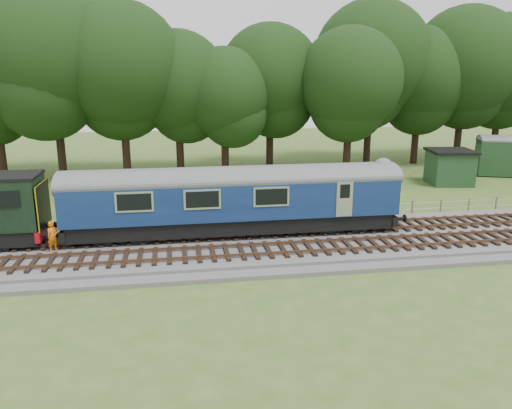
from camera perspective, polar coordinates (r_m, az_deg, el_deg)
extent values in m
plane|color=#3E5C22|center=(26.91, 2.28, -4.79)|extent=(120.00, 120.00, 0.00)
cube|color=#4C4C4F|center=(26.85, 2.29, -4.44)|extent=(70.00, 7.00, 0.35)
cube|color=brown|center=(27.39, 2.01, -3.36)|extent=(66.50, 0.07, 0.14)
cube|color=brown|center=(28.73, 1.45, -2.49)|extent=(66.50, 0.07, 0.14)
cube|color=brown|center=(24.61, 3.38, -5.47)|extent=(66.50, 0.07, 0.14)
cube|color=brown|center=(25.93, 2.68, -4.41)|extent=(66.50, 0.07, 0.14)
cube|color=black|center=(27.58, -2.49, -1.99)|extent=(17.46, 2.52, 0.85)
cube|color=navy|center=(27.21, -2.53, 0.89)|extent=(18.00, 2.80, 2.05)
cube|color=yellow|center=(29.71, 15.03, 0.81)|extent=(0.06, 2.74, 1.30)
cube|color=black|center=(28.93, 9.40, -1.80)|extent=(2.60, 2.00, 0.55)
cube|color=black|center=(27.62, -14.96, -2.90)|extent=(2.60, 2.00, 0.55)
cube|color=black|center=(28.19, -25.76, 0.28)|extent=(2.40, 2.55, 2.60)
cube|color=#A10C14|center=(28.28, -23.12, -2.77)|extent=(0.25, 2.60, 0.55)
cube|color=yellow|center=(27.89, -23.12, -0.01)|extent=(0.06, 2.55, 2.30)
imported|color=orange|center=(26.85, -22.22, -3.40)|extent=(0.67, 0.66, 1.56)
cube|color=#1B3C22|center=(45.08, 21.25, 3.89)|extent=(3.71, 3.71, 2.69)
cube|color=black|center=(44.86, 21.42, 5.71)|extent=(4.08, 4.08, 0.22)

